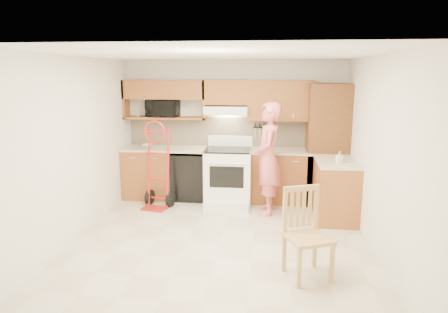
% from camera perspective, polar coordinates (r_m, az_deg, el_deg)
% --- Properties ---
extents(floor, '(4.00, 4.50, 0.02)m').
position_cam_1_polar(floor, '(5.71, -0.55, -12.00)').
color(floor, '#BDAC95').
rests_on(floor, ground).
extents(ceiling, '(4.00, 4.50, 0.02)m').
position_cam_1_polar(ceiling, '(5.23, -0.60, 14.16)').
color(ceiling, white).
rests_on(ceiling, ground).
extents(wall_back, '(4.00, 0.02, 2.50)m').
position_cam_1_polar(wall_back, '(7.55, 1.43, 3.81)').
color(wall_back, silver).
rests_on(wall_back, ground).
extents(wall_front, '(4.00, 0.02, 2.50)m').
position_cam_1_polar(wall_front, '(3.17, -5.37, -7.41)').
color(wall_front, silver).
rests_on(wall_front, ground).
extents(wall_left, '(0.02, 4.50, 2.50)m').
position_cam_1_polar(wall_left, '(5.91, -20.32, 0.87)').
color(wall_left, silver).
rests_on(wall_left, ground).
extents(wall_right, '(0.02, 4.50, 2.50)m').
position_cam_1_polar(wall_right, '(5.48, 20.80, 0.03)').
color(wall_right, silver).
rests_on(wall_right, ground).
extents(backsplash, '(3.92, 0.03, 0.55)m').
position_cam_1_polar(backsplash, '(7.53, 1.41, 3.40)').
color(backsplash, beige).
rests_on(backsplash, wall_back).
extents(lower_cab_left, '(0.90, 0.60, 0.90)m').
position_cam_1_polar(lower_cab_left, '(7.69, -10.40, -2.32)').
color(lower_cab_left, brown).
rests_on(lower_cab_left, ground).
extents(dishwasher, '(0.60, 0.60, 0.85)m').
position_cam_1_polar(dishwasher, '(7.52, -4.90, -2.68)').
color(dishwasher, black).
rests_on(dishwasher, ground).
extents(lower_cab_right, '(1.14, 0.60, 0.90)m').
position_cam_1_polar(lower_cab_right, '(7.38, 7.64, -2.82)').
color(lower_cab_right, brown).
rests_on(lower_cab_right, ground).
extents(countertop_left, '(1.50, 0.63, 0.04)m').
position_cam_1_polar(countertop_left, '(7.51, -8.34, 1.09)').
color(countertop_left, beige).
rests_on(countertop_left, lower_cab_left).
extents(countertop_right, '(1.14, 0.63, 0.04)m').
position_cam_1_polar(countertop_right, '(7.28, 7.74, 0.77)').
color(countertop_right, beige).
rests_on(countertop_right, lower_cab_right).
extents(cab_return_right, '(0.60, 1.00, 0.90)m').
position_cam_1_polar(cab_return_right, '(6.69, 15.29, -4.65)').
color(cab_return_right, brown).
rests_on(cab_return_right, ground).
extents(countertop_return, '(0.63, 1.00, 0.04)m').
position_cam_1_polar(countertop_return, '(6.58, 15.51, -0.71)').
color(countertop_return, beige).
rests_on(countertop_return, cab_return_right).
extents(pantry_tall, '(0.70, 0.60, 2.10)m').
position_cam_1_polar(pantry_tall, '(7.32, 14.19, 1.62)').
color(pantry_tall, brown).
rests_on(pantry_tall, ground).
extents(upper_cab_left, '(1.50, 0.33, 0.34)m').
position_cam_1_polar(upper_cab_left, '(7.52, -8.32, 9.24)').
color(upper_cab_left, brown).
rests_on(upper_cab_left, wall_back).
extents(upper_shelf_mw, '(1.50, 0.33, 0.04)m').
position_cam_1_polar(upper_shelf_mw, '(7.56, -8.21, 5.38)').
color(upper_shelf_mw, brown).
rests_on(upper_shelf_mw, wall_back).
extents(upper_cab_center, '(0.76, 0.33, 0.44)m').
position_cam_1_polar(upper_cab_center, '(7.32, 0.39, 8.99)').
color(upper_cab_center, brown).
rests_on(upper_cab_center, wall_back).
extents(upper_cab_right, '(1.14, 0.33, 0.70)m').
position_cam_1_polar(upper_cab_right, '(7.30, 7.90, 7.77)').
color(upper_cab_right, brown).
rests_on(upper_cab_right, wall_back).
extents(range_hood, '(0.76, 0.46, 0.14)m').
position_cam_1_polar(range_hood, '(7.28, 0.34, 6.53)').
color(range_hood, white).
rests_on(range_hood, wall_back).
extents(knife_strip, '(0.40, 0.05, 0.29)m').
position_cam_1_polar(knife_strip, '(7.47, 5.61, 3.60)').
color(knife_strip, black).
rests_on(knife_strip, backsplash).
extents(microwave, '(0.58, 0.40, 0.32)m').
position_cam_1_polar(microwave, '(7.55, -8.51, 6.72)').
color(microwave, black).
rests_on(microwave, upper_shelf_mw).
extents(range, '(0.79, 1.04, 1.17)m').
position_cam_1_polar(range, '(7.06, 0.58, -2.25)').
color(range, white).
rests_on(range, ground).
extents(person, '(0.45, 0.67, 1.83)m').
position_cam_1_polar(person, '(6.63, 6.14, -0.31)').
color(person, '#E06466').
rests_on(person, ground).
extents(hand_truck, '(0.62, 0.59, 1.36)m').
position_cam_1_polar(hand_truck, '(6.99, -9.48, -1.76)').
color(hand_truck, red).
rests_on(hand_truck, ground).
extents(dining_chair, '(0.61, 0.63, 1.02)m').
position_cam_1_polar(dining_chair, '(4.72, 11.70, -10.63)').
color(dining_chair, '#B69048').
rests_on(dining_chair, ground).
extents(soap_bottle, '(0.10, 0.11, 0.18)m').
position_cam_1_polar(soap_bottle, '(6.40, 15.80, -0.08)').
color(soap_bottle, white).
rests_on(soap_bottle, countertop_return).
extents(bowl, '(0.27, 0.27, 0.05)m').
position_cam_1_polar(bowl, '(7.59, -10.72, 1.48)').
color(bowl, white).
rests_on(bowl, countertop_left).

